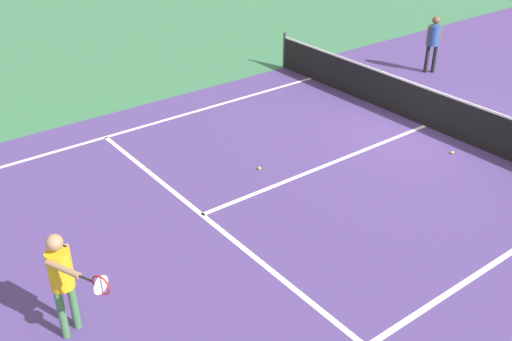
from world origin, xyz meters
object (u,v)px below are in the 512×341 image
at_px(tennis_ball_near_net, 452,153).
at_px(net, 428,107).
at_px(tennis_ball_mid_court, 259,168).
at_px(player_near, 62,275).
at_px(player_far, 434,39).

bearing_deg(tennis_ball_near_net, net, 151.71).
bearing_deg(tennis_ball_mid_court, net, 81.00).
relative_size(net, tennis_ball_near_net, 162.48).
bearing_deg(player_near, net, 98.55).
xyz_separation_m(player_near, tennis_ball_mid_court, (-2.14, 4.94, -0.99)).
bearing_deg(player_far, net, -52.91).
distance_m(player_near, tennis_ball_mid_court, 5.48).
height_order(player_near, tennis_ball_near_net, player_near).
xyz_separation_m(net, tennis_ball_near_net, (1.30, -0.70, -0.46)).
distance_m(player_far, tennis_ball_near_net, 5.41).
relative_size(net, tennis_ball_mid_court, 162.48).
bearing_deg(tennis_ball_near_net, tennis_ball_mid_court, -117.88).
bearing_deg(player_far, tennis_ball_mid_court, -77.77).
distance_m(net, player_far, 3.97).
height_order(net, tennis_ball_near_net, net).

